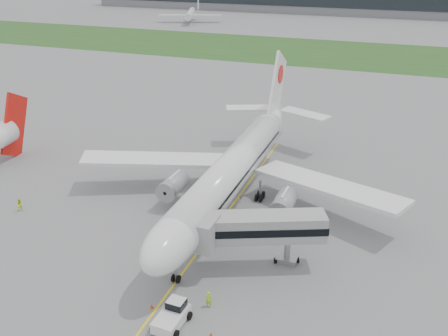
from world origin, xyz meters
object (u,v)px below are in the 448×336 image
(pushback_tug, at_px, (173,315))
(airliner, at_px, (235,167))
(jet_bridge, at_px, (255,229))
(ground_crew_near, at_px, (209,299))

(pushback_tug, bearing_deg, airliner, 98.39)
(airliner, relative_size, jet_bridge, 3.74)
(airliner, relative_size, ground_crew_near, 28.67)
(airliner, bearing_deg, jet_bridge, -63.04)
(airliner, height_order, ground_crew_near, airliner)
(jet_bridge, distance_m, ground_crew_near, 9.50)
(ground_crew_near, bearing_deg, pushback_tug, 51.69)
(ground_crew_near, bearing_deg, jet_bridge, -109.15)
(airliner, bearing_deg, ground_crew_near, -77.62)
(airliner, distance_m, pushback_tug, 26.44)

